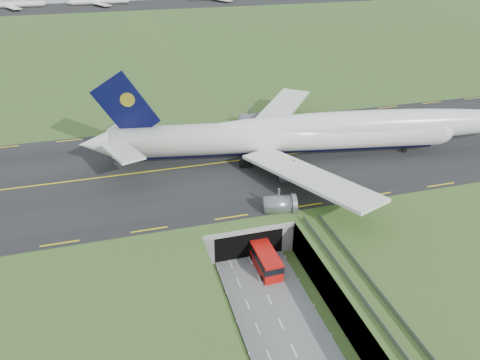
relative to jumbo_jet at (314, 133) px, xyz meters
name	(u,v)px	position (x,y,z in m)	size (l,w,h in m)	color
ground	(263,288)	(-21.05, -30.49, -11.61)	(900.00, 900.00, 0.00)	#345923
airfield_deck	(264,273)	(-21.05, -30.49, -8.61)	(800.00, 800.00, 6.00)	gray
trench_road	(280,322)	(-21.05, -37.99, -11.51)	(12.00, 75.00, 0.20)	slate
taxiway	(215,164)	(-21.05, 2.51, -5.52)	(800.00, 44.00, 0.18)	black
tunnel_portal	(235,215)	(-21.05, -13.78, -8.28)	(17.00, 22.30, 6.00)	gray
guideway	(398,340)	(-10.05, -49.60, -6.29)	(3.00, 53.00, 7.05)	#A8A8A3
jumbo_jet	(314,133)	(0.00, 0.00, 0.00)	(98.58, 62.08, 20.83)	silver
shuttle_tram	(266,260)	(-19.25, -26.06, -9.73)	(3.46, 8.56, 3.44)	#BB110C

